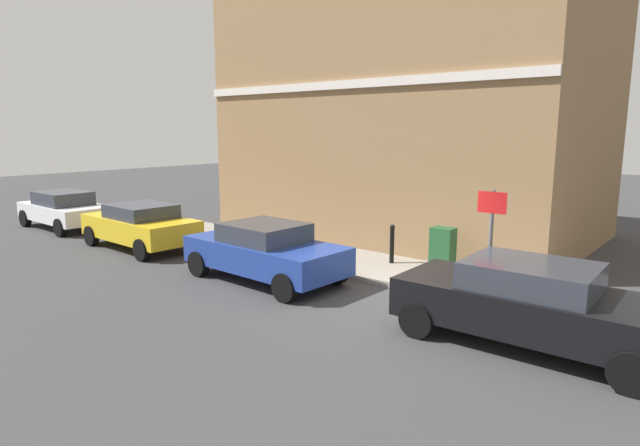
{
  "coord_description": "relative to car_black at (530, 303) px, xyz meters",
  "views": [
    {
      "loc": [
        -9.3,
        -5.5,
        3.66
      ],
      "look_at": [
        1.3,
        3.28,
        1.2
      ],
      "focal_mm": 29.5,
      "sensor_mm": 36.0,
      "label": 1
    }
  ],
  "objects": [
    {
      "name": "ground",
      "position": [
        0.46,
        2.8,
        -0.76
      ],
      "size": [
        80.0,
        80.0,
        0.0
      ],
      "primitive_type": "plane",
      "color": "#38383A"
    },
    {
      "name": "sidewalk",
      "position": [
        2.46,
        8.8,
        -0.69
      ],
      "size": [
        2.4,
        30.0,
        0.15
      ],
      "primitive_type": "cube",
      "color": "gray",
      "rests_on": "ground"
    },
    {
      "name": "corner_building",
      "position": [
        7.55,
        6.65,
        3.7
      ],
      "size": [
        7.88,
        11.69,
        8.93
      ],
      "color": "olive",
      "rests_on": "ground"
    },
    {
      "name": "car_black",
      "position": [
        0.0,
        0.0,
        0.0
      ],
      "size": [
        2.03,
        4.47,
        1.46
      ],
      "rotation": [
        0.0,
        0.0,
        1.59
      ],
      "color": "black",
      "rests_on": "ground"
    },
    {
      "name": "car_blue",
      "position": [
        -0.08,
        6.3,
        -0.02
      ],
      "size": [
        2.04,
        4.22,
        1.42
      ],
      "rotation": [
        0.0,
        0.0,
        1.54
      ],
      "color": "navy",
      "rests_on": "ground"
    },
    {
      "name": "car_yellow",
      "position": [
        -0.07,
        11.81,
        -0.03
      ],
      "size": [
        2.0,
        4.17,
        1.39
      ],
      "rotation": [
        0.0,
        0.0,
        1.55
      ],
      "color": "gold",
      "rests_on": "ground"
    },
    {
      "name": "car_white",
      "position": [
        -0.04,
        17.02,
        -0.03
      ],
      "size": [
        1.86,
        4.1,
        1.39
      ],
      "rotation": [
        0.0,
        0.0,
        1.56
      ],
      "color": "silver",
      "rests_on": "ground"
    },
    {
      "name": "utility_cabinet",
      "position": [
        2.75,
        3.0,
        -0.08
      ],
      "size": [
        0.46,
        0.61,
        1.15
      ],
      "color": "#1E4C28",
      "rests_on": "sidewalk"
    },
    {
      "name": "bollard_near_cabinet",
      "position": [
        2.85,
        4.51,
        -0.06
      ],
      "size": [
        0.14,
        0.14,
        1.04
      ],
      "color": "black",
      "rests_on": "sidewalk"
    },
    {
      "name": "bollard_far_kerb",
      "position": [
        1.51,
        6.37,
        -0.06
      ],
      "size": [
        0.14,
        0.14,
        1.04
      ],
      "color": "black",
      "rests_on": "sidewalk"
    },
    {
      "name": "street_sign",
      "position": [
        1.51,
        1.34,
        0.9
      ],
      "size": [
        0.08,
        0.6,
        2.3
      ],
      "color": "#59595B",
      "rests_on": "sidewalk"
    }
  ]
}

